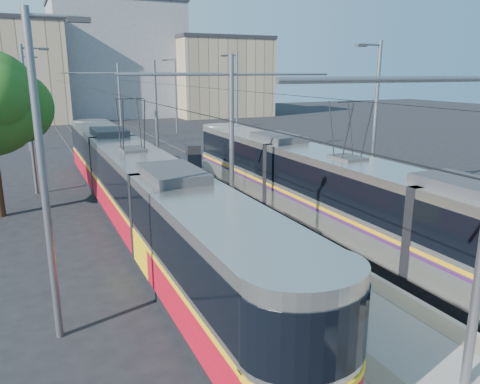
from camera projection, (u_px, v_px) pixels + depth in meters
name	position (u px, v px, depth m)	size (l,w,h in m)	color
ground	(345.00, 311.00, 13.34)	(160.00, 160.00, 0.00)	black
platform	(172.00, 182.00, 28.24)	(4.00, 50.00, 0.30)	gray
tactile_strip_left	(148.00, 182.00, 27.61)	(0.70, 50.00, 0.01)	gray
tactile_strip_right	(195.00, 177.00, 28.79)	(0.70, 50.00, 0.01)	gray
rails	(172.00, 184.00, 28.28)	(8.71, 70.00, 0.03)	gray
tram_left	(135.00, 186.00, 20.66)	(2.43, 29.58, 5.50)	black
tram_right	(345.00, 194.00, 18.67)	(2.43, 27.70, 5.50)	black
catenary	(185.00, 112.00, 24.64)	(9.20, 70.00, 7.00)	slate
street_lamps	(152.00, 110.00, 30.75)	(15.18, 38.22, 8.00)	slate
shelter	(194.00, 167.00, 24.86)	(0.95, 1.30, 2.60)	black
building_centre	(117.00, 60.00, 69.95)	(18.36, 14.28, 16.56)	gray
building_right	(219.00, 77.00, 70.97)	(14.28, 10.20, 11.64)	tan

